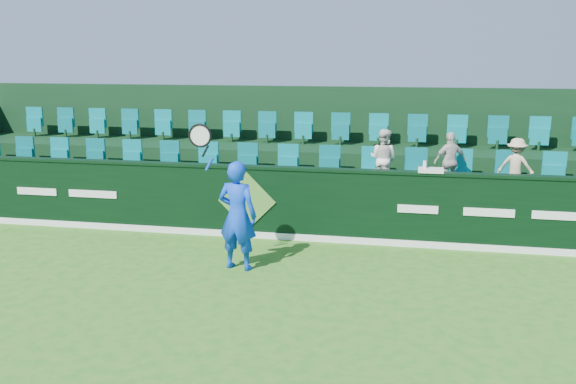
% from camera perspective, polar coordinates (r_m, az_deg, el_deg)
% --- Properties ---
extents(ground, '(60.00, 60.00, 0.00)m').
position_cam_1_polar(ground, '(8.57, -10.52, -11.21)').
color(ground, '#266D19').
rests_on(ground, ground).
extents(sponsor_hoarding, '(16.00, 0.25, 1.35)m').
position_cam_1_polar(sponsor_hoarding, '(11.97, -3.53, -0.82)').
color(sponsor_hoarding, black).
rests_on(sponsor_hoarding, ground).
extents(stand_tier_front, '(16.00, 2.00, 0.80)m').
position_cam_1_polar(stand_tier_front, '(13.07, -2.28, -0.92)').
color(stand_tier_front, black).
rests_on(stand_tier_front, ground).
extents(stand_tier_back, '(16.00, 1.80, 1.30)m').
position_cam_1_polar(stand_tier_back, '(14.83, -0.55, 1.66)').
color(stand_tier_back, black).
rests_on(stand_tier_back, ground).
extents(stand_rear, '(16.00, 4.10, 2.60)m').
position_cam_1_polar(stand_rear, '(15.17, -0.20, 4.07)').
color(stand_rear, black).
rests_on(stand_rear, ground).
extents(seat_row_front, '(13.50, 0.50, 0.60)m').
position_cam_1_polar(seat_row_front, '(13.31, -1.90, 2.40)').
color(seat_row_front, '#06797F').
rests_on(seat_row_front, stand_tier_front).
extents(seat_row_back, '(13.50, 0.50, 0.60)m').
position_cam_1_polar(seat_row_back, '(14.98, -0.31, 5.45)').
color(seat_row_back, '#06797F').
rests_on(seat_row_back, stand_tier_back).
extents(tennis_player, '(1.15, 0.51, 2.40)m').
position_cam_1_polar(tennis_player, '(10.14, -4.55, -2.01)').
color(tennis_player, blue).
rests_on(tennis_player, ground).
extents(spectator_left, '(0.69, 0.62, 1.15)m').
position_cam_1_polar(spectator_left, '(12.56, 8.47, 2.95)').
color(spectator_left, white).
rests_on(spectator_left, stand_tier_front).
extents(spectator_middle, '(0.71, 0.53, 1.13)m').
position_cam_1_polar(spectator_middle, '(12.56, 14.21, 2.64)').
color(spectator_middle, beige).
rests_on(spectator_middle, stand_tier_front).
extents(spectator_right, '(0.76, 0.59, 1.04)m').
position_cam_1_polar(spectator_right, '(12.68, 19.61, 2.20)').
color(spectator_right, '#C5B48B').
rests_on(spectator_right, stand_tier_front).
extents(towel, '(0.44, 0.28, 0.07)m').
position_cam_1_polar(towel, '(11.44, 12.59, 1.91)').
color(towel, silver).
rests_on(towel, sponsor_hoarding).
extents(drinks_bottle, '(0.06, 0.06, 0.20)m').
position_cam_1_polar(drinks_bottle, '(11.43, 12.05, 2.25)').
color(drinks_bottle, silver).
rests_on(drinks_bottle, sponsor_hoarding).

